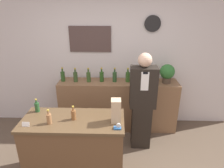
{
  "coord_description": "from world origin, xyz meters",
  "views": [
    {
      "loc": [
        0.22,
        -1.71,
        2.3
      ],
      "look_at": [
        0.13,
        1.11,
        1.17
      ],
      "focal_mm": 32.0,
      "sensor_mm": 36.0,
      "label": 1
    }
  ],
  "objects_px": {
    "potted_plant": "(167,73)",
    "tape_dispenser": "(118,127)",
    "shopkeeper": "(142,103)",
    "paper_bag": "(116,111)"
  },
  "relations": [
    {
      "from": "shopkeeper",
      "to": "paper_bag",
      "type": "height_order",
      "value": "shopkeeper"
    },
    {
      "from": "shopkeeper",
      "to": "potted_plant",
      "type": "xyz_separation_m",
      "value": [
        0.48,
        0.52,
        0.35
      ]
    },
    {
      "from": "shopkeeper",
      "to": "tape_dispenser",
      "type": "xyz_separation_m",
      "value": [
        -0.39,
        -0.88,
        0.12
      ]
    },
    {
      "from": "potted_plant",
      "to": "tape_dispenser",
      "type": "height_order",
      "value": "potted_plant"
    },
    {
      "from": "shopkeeper",
      "to": "potted_plant",
      "type": "relative_size",
      "value": 4.7
    },
    {
      "from": "shopkeeper",
      "to": "potted_plant",
      "type": "bearing_deg",
      "value": 47.19
    },
    {
      "from": "potted_plant",
      "to": "tape_dispenser",
      "type": "bearing_deg",
      "value": -122.08
    },
    {
      "from": "potted_plant",
      "to": "tape_dispenser",
      "type": "distance_m",
      "value": 1.66
    },
    {
      "from": "paper_bag",
      "to": "tape_dispenser",
      "type": "xyz_separation_m",
      "value": [
        0.02,
        -0.16,
        -0.13
      ]
    },
    {
      "from": "tape_dispenser",
      "to": "paper_bag",
      "type": "bearing_deg",
      "value": 98.8
    }
  ]
}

